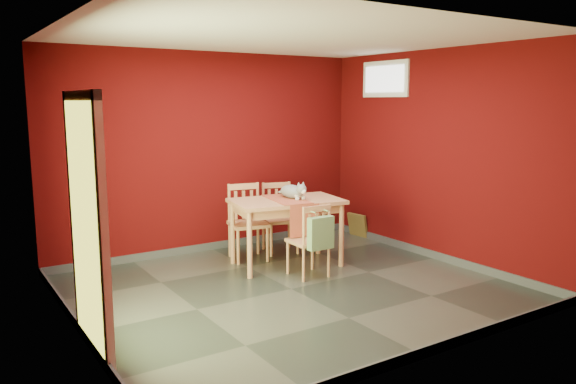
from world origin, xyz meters
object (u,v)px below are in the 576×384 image
chair_far_left (247,221)px  cat (292,189)px  chair_far_right (279,217)px  picture_frame (358,225)px  tote_bag (321,233)px  chair_near (310,239)px  dining_table (287,208)px

chair_far_left → cat: cat is taller
chair_far_right → picture_frame: 1.48m
chair_far_left → tote_bag: size_ratio=2.22×
chair_near → dining_table: bearing=87.6°
chair_near → tote_bag: size_ratio=1.98×
dining_table → chair_far_right: 0.73m
chair_near → picture_frame: bearing=34.9°
dining_table → cat: cat is taller
dining_table → tote_bag: size_ratio=3.30×
dining_table → picture_frame: (1.73, 0.68, -0.56)m
chair_far_left → picture_frame: chair_far_left is taller
tote_bag → cat: 0.90m
cat → chair_near: bearing=-84.8°
chair_near → tote_bag: 0.25m
chair_far_left → cat: size_ratio=2.07×
chair_far_right → tote_bag: (-0.31, -1.38, 0.09)m
chair_far_right → chair_near: bearing=-104.9°
chair_far_right → chair_near: chair_far_right is taller
chair_far_right → cat: bearing=-106.9°
dining_table → chair_near: bearing=-92.4°
tote_bag → chair_near: bearing=88.6°
chair_far_left → picture_frame: (2.00, 0.14, -0.32)m
chair_near → tote_bag: chair_near is taller
chair_near → picture_frame: 2.16m
chair_far_right → cat: size_ratio=1.99×
chair_far_left → chair_near: chair_far_left is taller
chair_far_right → chair_near: (-0.31, -1.16, -0.03)m
chair_far_right → picture_frame: bearing=2.3°
cat → picture_frame: cat is taller
chair_far_right → dining_table: bearing=-114.7°
chair_far_left → tote_bag: 1.32m
dining_table → chair_far_right: (0.29, 0.62, -0.25)m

